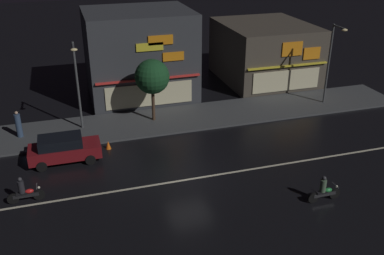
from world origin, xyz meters
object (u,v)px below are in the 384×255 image
Objects in this scene: streetlamp_east at (331,58)px; motorcycle_trailing_far at (24,192)px; streetlamp_mid at (77,79)px; parked_car_near_kerb at (64,148)px; pedestrian_on_sidewalk at (18,125)px; traffic_cone at (108,145)px; motorcycle_lead at (324,191)px.

streetlamp_east reaches higher than motorcycle_trailing_far.
parked_car_near_kerb is (-1.36, -4.17, -2.99)m from streetlamp_mid.
streetlamp_east is 1.48× the size of parked_car_near_kerb.
streetlamp_east reaches higher than pedestrian_on_sidewalk.
motorcycle_trailing_far is (-2.17, -3.93, -0.24)m from parked_car_near_kerb.
streetlamp_mid reaches higher than parked_car_near_kerb.
traffic_cone is at bearing 170.59° from pedestrian_on_sidewalk.
traffic_cone is at bearing 17.09° from parked_car_near_kerb.
motorcycle_lead reaches higher than traffic_cone.
motorcycle_trailing_far is at bearing -113.55° from streetlamp_mid.
streetlamp_mid is at bearing -48.89° from motorcycle_lead.
streetlamp_east reaches higher than streetlamp_mid.
streetlamp_mid is 17.39m from motorcycle_lead.
parked_car_near_kerb is at bearing -108.12° from streetlamp_mid.
streetlamp_mid is 9.41m from motorcycle_trailing_far.
traffic_cone is (2.76, 0.85, -0.59)m from parked_car_near_kerb.
motorcycle_trailing_far is (-15.08, 4.49, 0.00)m from motorcycle_lead.
motorcycle_trailing_far is at bearing -135.86° from traffic_cone.
parked_car_near_kerb is at bearing -162.91° from traffic_cone.
motorcycle_trailing_far is (0.65, -8.08, -0.37)m from pedestrian_on_sidewalk.
parked_car_near_kerb is (2.81, -4.14, -0.13)m from pedestrian_on_sidewalk.
pedestrian_on_sidewalk is 20.14m from motorcycle_lead.
streetlamp_east is at bearing -160.58° from pedestrian_on_sidewalk.
parked_car_near_kerb is 4.50m from motorcycle_trailing_far.
parked_car_near_kerb is 2.26× the size of motorcycle_lead.
traffic_cone is (4.93, 4.78, -0.36)m from motorcycle_trailing_far.
streetlamp_mid is 3.27× the size of motorcycle_trailing_far.
streetlamp_mid is at bearing 67.51° from motorcycle_trailing_far.
motorcycle_trailing_far is 6.88m from traffic_cone.
parked_car_near_kerb reaches higher than traffic_cone.
streetlamp_east is 3.40× the size of pedestrian_on_sidewalk.
traffic_cone is (5.57, -3.30, -0.73)m from pedestrian_on_sidewalk.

